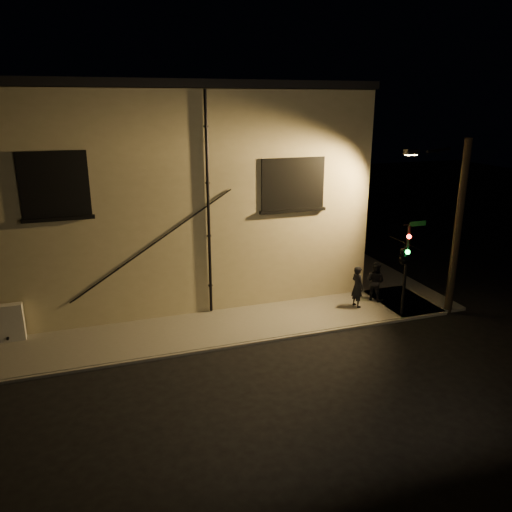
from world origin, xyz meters
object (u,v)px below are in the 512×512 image
object	(u,v)px
pedestrian_a	(357,287)
pedestrian_b	(375,281)
traffic_signal	(404,254)
streetlamp_pole	(455,223)

from	to	relation	value
pedestrian_a	pedestrian_b	world-z (taller)	pedestrian_a
pedestrian_b	traffic_signal	size ratio (longest dim) A/B	0.45
pedestrian_a	traffic_signal	size ratio (longest dim) A/B	0.46
traffic_signal	streetlamp_pole	xyz separation A→B (m)	(2.14, 0.01, 1.04)
pedestrian_a	pedestrian_b	xyz separation A→B (m)	(1.07, 0.39, -0.02)
traffic_signal	streetlamp_pole	bearing A→B (deg)	0.27
pedestrian_a	streetlamp_pole	distance (m)	4.41
pedestrian_b	traffic_signal	xyz separation A→B (m)	(0.02, -1.75, 1.66)
pedestrian_b	streetlamp_pole	size ratio (longest dim) A/B	0.24
pedestrian_b	streetlamp_pole	world-z (taller)	streetlamp_pole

